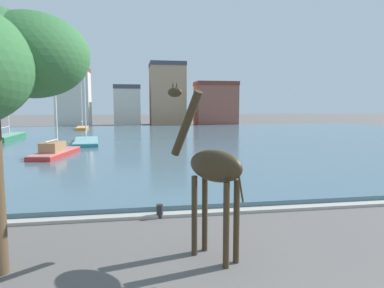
% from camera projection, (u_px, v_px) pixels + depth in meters
% --- Properties ---
extents(harbor_water, '(82.87, 53.31, 0.30)m').
position_uv_depth(harbor_water, '(165.00, 140.00, 39.81)').
color(harbor_water, '#476675').
rests_on(harbor_water, ground).
extents(quay_edge_coping, '(82.87, 0.50, 0.12)m').
position_uv_depth(quay_edge_coping, '(230.00, 211.00, 13.46)').
color(quay_edge_coping, '#ADA89E').
rests_on(quay_edge_coping, ground).
extents(giraffe_statue, '(1.93, 2.43, 4.77)m').
position_uv_depth(giraffe_statue, '(211.00, 169.00, 9.29)').
color(giraffe_statue, '#382B19').
rests_on(giraffe_statue, ground).
extents(sailboat_green, '(1.84, 8.88, 8.17)m').
position_uv_depth(sailboat_green, '(10.00, 137.00, 39.51)').
color(sailboat_green, '#236B42').
rests_on(sailboat_green, ground).
extents(sailboat_teal, '(3.03, 9.28, 8.12)m').
position_uv_depth(sailboat_teal, '(86.00, 142.00, 35.85)').
color(sailboat_teal, teal).
rests_on(sailboat_teal, ground).
extents(sailboat_orange, '(2.10, 7.01, 7.43)m').
position_uv_depth(sailboat_orange, '(82.00, 128.00, 55.72)').
color(sailboat_orange, orange).
rests_on(sailboat_orange, ground).
extents(sailboat_red, '(2.95, 7.18, 8.91)m').
position_uv_depth(sailboat_red, '(58.00, 152.00, 26.93)').
color(sailboat_red, red).
rests_on(sailboat_red, ground).
extents(mooring_bollard, '(0.24, 0.24, 0.50)m').
position_uv_depth(mooring_bollard, '(160.00, 211.00, 12.84)').
color(mooring_bollard, '#232326').
rests_on(mooring_bollard, ground).
extents(townhouse_narrow_midrow, '(6.11, 5.16, 10.97)m').
position_uv_depth(townhouse_narrow_midrow, '(73.00, 97.00, 65.41)').
color(townhouse_narrow_midrow, beige).
rests_on(townhouse_narrow_midrow, ground).
extents(townhouse_wide_warehouse, '(5.14, 6.85, 7.97)m').
position_uv_depth(townhouse_wide_warehouse, '(127.00, 105.00, 70.02)').
color(townhouse_wide_warehouse, beige).
rests_on(townhouse_wide_warehouse, ground).
extents(townhouse_end_terrace, '(7.01, 7.96, 12.52)m').
position_uv_depth(townhouse_end_terrace, '(167.00, 94.00, 71.57)').
color(townhouse_end_terrace, tan).
rests_on(townhouse_end_terrace, ground).
extents(townhouse_tall_gabled, '(8.26, 6.00, 8.70)m').
position_uv_depth(townhouse_tall_gabled, '(216.00, 104.00, 70.81)').
color(townhouse_tall_gabled, '#8E5142').
rests_on(townhouse_tall_gabled, ground).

